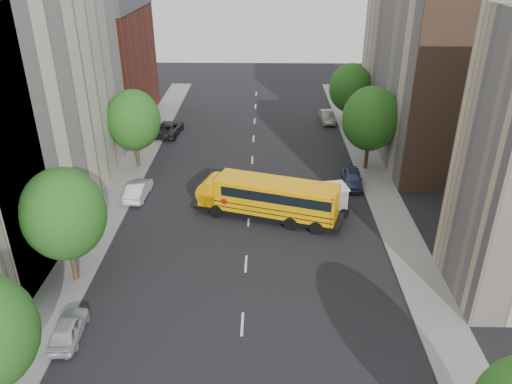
{
  "coord_description": "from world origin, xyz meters",
  "views": [
    {
      "loc": [
        1.18,
        -30.23,
        19.94
      ],
      "look_at": [
        0.62,
        2.0,
        3.51
      ],
      "focal_mm": 35.0,
      "sensor_mm": 36.0,
      "label": 1
    }
  ],
  "objects_px": {
    "parked_car_0": "(68,329)",
    "parked_car_1": "(138,190)",
    "street_tree_1": "(64,214)",
    "safari_truck": "(312,201)",
    "school_bus": "(267,197)",
    "street_tree_2": "(134,120)",
    "parked_car_4": "(352,178)",
    "street_tree_4": "(371,119)",
    "parked_car_5": "(327,117)",
    "street_tree_5": "(350,88)",
    "parked_car_2": "(169,128)"
  },
  "relations": [
    {
      "from": "street_tree_4",
      "to": "street_tree_5",
      "type": "xyz_separation_m",
      "value": [
        -0.0,
        12.0,
        -0.37
      ]
    },
    {
      "from": "street_tree_4",
      "to": "parked_car_0",
      "type": "xyz_separation_m",
      "value": [
        -20.6,
        -23.24,
        -4.43
      ]
    },
    {
      "from": "street_tree_4",
      "to": "parked_car_5",
      "type": "distance_m",
      "value": 14.66
    },
    {
      "from": "street_tree_5",
      "to": "parked_car_2",
      "type": "bearing_deg",
      "value": -172.23
    },
    {
      "from": "street_tree_2",
      "to": "parked_car_0",
      "type": "height_order",
      "value": "street_tree_2"
    },
    {
      "from": "school_bus",
      "to": "parked_car_4",
      "type": "distance_m",
      "value": 9.73
    },
    {
      "from": "school_bus",
      "to": "parked_car_4",
      "type": "bearing_deg",
      "value": 54.77
    },
    {
      "from": "street_tree_2",
      "to": "parked_car_1",
      "type": "height_order",
      "value": "street_tree_2"
    },
    {
      "from": "street_tree_5",
      "to": "parked_car_1",
      "type": "relative_size",
      "value": 1.74
    },
    {
      "from": "street_tree_4",
      "to": "parked_car_2",
      "type": "distance_m",
      "value": 22.97
    },
    {
      "from": "street_tree_4",
      "to": "parked_car_1",
      "type": "relative_size",
      "value": 1.88
    },
    {
      "from": "safari_truck",
      "to": "school_bus",
      "type": "bearing_deg",
      "value": 174.91
    },
    {
      "from": "school_bus",
      "to": "parked_car_5",
      "type": "height_order",
      "value": "school_bus"
    },
    {
      "from": "school_bus",
      "to": "street_tree_4",
      "type": "bearing_deg",
      "value": 62.35
    },
    {
      "from": "street_tree_5",
      "to": "parked_car_1",
      "type": "bearing_deg",
      "value": -138.46
    },
    {
      "from": "parked_car_0",
      "to": "parked_car_5",
      "type": "height_order",
      "value": "parked_car_5"
    },
    {
      "from": "school_bus",
      "to": "parked_car_0",
      "type": "distance_m",
      "value": 17.64
    },
    {
      "from": "street_tree_4",
      "to": "street_tree_1",
      "type": "bearing_deg",
      "value": -140.71
    },
    {
      "from": "street_tree_4",
      "to": "street_tree_5",
      "type": "relative_size",
      "value": 1.08
    },
    {
      "from": "street_tree_4",
      "to": "parked_car_0",
      "type": "distance_m",
      "value": 31.37
    },
    {
      "from": "street_tree_5",
      "to": "parked_car_1",
      "type": "xyz_separation_m",
      "value": [
        -20.6,
        -18.25,
        -3.99
      ]
    },
    {
      "from": "safari_truck",
      "to": "parked_car_0",
      "type": "distance_m",
      "value": 20.38
    },
    {
      "from": "street_tree_1",
      "to": "school_bus",
      "type": "relative_size",
      "value": 0.65
    },
    {
      "from": "street_tree_1",
      "to": "parked_car_1",
      "type": "bearing_deg",
      "value": 83.21
    },
    {
      "from": "street_tree_1",
      "to": "school_bus",
      "type": "distance_m",
      "value": 15.36
    },
    {
      "from": "street_tree_2",
      "to": "parked_car_0",
      "type": "xyz_separation_m",
      "value": [
        1.4,
        -23.24,
        -4.19
      ]
    },
    {
      "from": "street_tree_2",
      "to": "parked_car_0",
      "type": "distance_m",
      "value": 23.66
    },
    {
      "from": "parked_car_0",
      "to": "safari_truck",
      "type": "bearing_deg",
      "value": -139.15
    },
    {
      "from": "parked_car_4",
      "to": "school_bus",
      "type": "bearing_deg",
      "value": -138.41
    },
    {
      "from": "street_tree_1",
      "to": "safari_truck",
      "type": "height_order",
      "value": "street_tree_1"
    },
    {
      "from": "street_tree_4",
      "to": "safari_truck",
      "type": "height_order",
      "value": "street_tree_4"
    },
    {
      "from": "street_tree_2",
      "to": "parked_car_4",
      "type": "distance_m",
      "value": 20.86
    },
    {
      "from": "street_tree_4",
      "to": "parked_car_4",
      "type": "xyz_separation_m",
      "value": [
        -1.88,
        -3.67,
        -4.35
      ]
    },
    {
      "from": "safari_truck",
      "to": "parked_car_1",
      "type": "bearing_deg",
      "value": 157.12
    },
    {
      "from": "parked_car_2",
      "to": "parked_car_5",
      "type": "distance_m",
      "value": 18.97
    },
    {
      "from": "parked_car_1",
      "to": "street_tree_1",
      "type": "bearing_deg",
      "value": 85.88
    },
    {
      "from": "parked_car_5",
      "to": "safari_truck",
      "type": "bearing_deg",
      "value": -102.88
    },
    {
      "from": "parked_car_5",
      "to": "street_tree_5",
      "type": "bearing_deg",
      "value": -43.19
    },
    {
      "from": "street_tree_1",
      "to": "parked_car_0",
      "type": "height_order",
      "value": "street_tree_1"
    },
    {
      "from": "street_tree_2",
      "to": "parked_car_4",
      "type": "relative_size",
      "value": 1.82
    },
    {
      "from": "parked_car_1",
      "to": "street_tree_2",
      "type": "bearing_deg",
      "value": -74.7
    },
    {
      "from": "safari_truck",
      "to": "parked_car_2",
      "type": "relative_size",
      "value": 1.11
    },
    {
      "from": "parked_car_4",
      "to": "street_tree_4",
      "type": "bearing_deg",
      "value": 67.17
    },
    {
      "from": "school_bus",
      "to": "parked_car_1",
      "type": "relative_size",
      "value": 2.79
    },
    {
      "from": "street_tree_1",
      "to": "parked_car_1",
      "type": "xyz_separation_m",
      "value": [
        1.4,
        11.75,
        -4.24
      ]
    },
    {
      "from": "safari_truck",
      "to": "parked_car_1",
      "type": "height_order",
      "value": "safari_truck"
    },
    {
      "from": "street_tree_2",
      "to": "parked_car_5",
      "type": "distance_m",
      "value": 24.5
    },
    {
      "from": "parked_car_0",
      "to": "parked_car_1",
      "type": "height_order",
      "value": "parked_car_1"
    },
    {
      "from": "school_bus",
      "to": "parked_car_2",
      "type": "bearing_deg",
      "value": 137.96
    },
    {
      "from": "street_tree_5",
      "to": "parked_car_5",
      "type": "bearing_deg",
      "value": 140.44
    }
  ]
}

